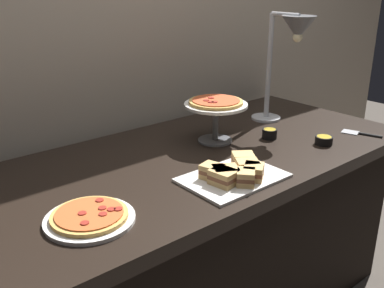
% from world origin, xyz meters
% --- Properties ---
extents(back_wall, '(4.40, 0.04, 2.40)m').
position_xyz_m(back_wall, '(0.00, 0.50, 1.20)').
color(back_wall, tan).
rests_on(back_wall, ground_plane).
extents(buffet_table, '(1.90, 0.84, 0.76)m').
position_xyz_m(buffet_table, '(0.00, 0.00, 0.39)').
color(buffet_table, black).
rests_on(buffet_table, ground_plane).
extents(heat_lamp, '(0.15, 0.29, 0.51)m').
position_xyz_m(heat_lamp, '(0.58, 0.01, 1.15)').
color(heat_lamp, '#B7BABF').
rests_on(heat_lamp, buffet_table).
extents(pizza_plate_front, '(0.26, 0.26, 0.03)m').
position_xyz_m(pizza_plate_front, '(-0.54, -0.19, 0.77)').
color(pizza_plate_front, white).
rests_on(pizza_plate_front, buffet_table).
extents(pizza_plate_center, '(0.26, 0.26, 0.18)m').
position_xyz_m(pizza_plate_center, '(0.18, 0.06, 0.91)').
color(pizza_plate_center, '#595B60').
rests_on(pizza_plate_center, buffet_table).
extents(sandwich_platter, '(0.35, 0.24, 0.06)m').
position_xyz_m(sandwich_platter, '(-0.03, -0.26, 0.79)').
color(sandwich_platter, white).
rests_on(sandwich_platter, buffet_table).
extents(sauce_cup_near, '(0.06, 0.06, 0.04)m').
position_xyz_m(sauce_cup_near, '(0.38, -0.06, 0.78)').
color(sauce_cup_near, black).
rests_on(sauce_cup_near, buffet_table).
extents(sauce_cup_far, '(0.07, 0.07, 0.03)m').
position_xyz_m(sauce_cup_far, '(0.50, -0.25, 0.78)').
color(sauce_cup_far, black).
rests_on(sauce_cup_far, buffet_table).
extents(serving_spatula, '(0.08, 0.17, 0.01)m').
position_xyz_m(serving_spatula, '(0.73, -0.28, 0.76)').
color(serving_spatula, '#B7BABF').
rests_on(serving_spatula, buffet_table).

